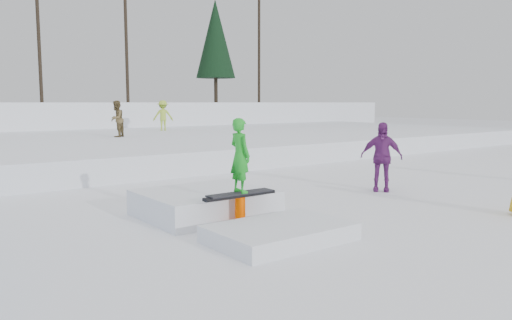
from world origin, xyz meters
TOP-DOWN VIEW (x-y plane):
  - ground at (0.00, 0.00)m, footprint 120.00×120.00m
  - snow_midrise at (0.00, 16.00)m, footprint 50.00×18.00m
  - treeline at (6.18, 28.28)m, footprint 40.24×4.22m
  - walker_olive at (2.50, 15.38)m, footprint 1.04×1.03m
  - walker_ygreen at (6.66, 18.97)m, footprint 1.28×1.06m
  - spectator_purple at (4.50, 1.66)m, footprint 1.04×1.15m
  - jib_rail_feature at (-0.86, 1.28)m, footprint 2.60×4.40m

SIDE VIEW (x-z plane):
  - ground at x=0.00m, z-range 0.00..0.00m
  - jib_rail_feature at x=-0.86m, z-range -0.75..1.36m
  - snow_midrise at x=0.00m, z-range 0.00..0.80m
  - spectator_purple at x=4.50m, z-range 0.00..1.88m
  - walker_olive at x=2.50m, z-range 0.80..2.49m
  - walker_ygreen at x=6.66m, z-range 0.80..2.52m
  - treeline at x=6.18m, z-range 2.20..12.70m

